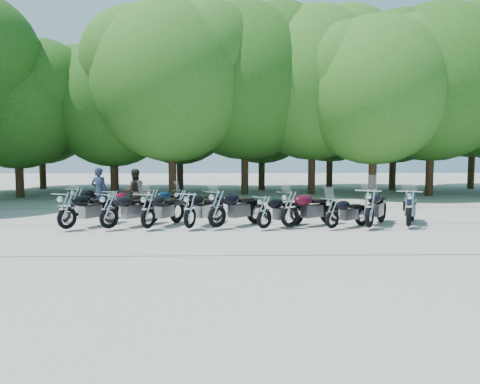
{
  "coord_description": "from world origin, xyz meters",
  "views": [
    {
      "loc": [
        -0.3,
        -12.71,
        2.3
      ],
      "look_at": [
        0.0,
        1.5,
        1.1
      ],
      "focal_mm": 32.0,
      "sensor_mm": 36.0,
      "label": 1
    }
  ],
  "objects_px": {
    "motorcycle_8": "(370,207)",
    "motorcycle_9": "(409,207)",
    "motorcycle_1": "(109,209)",
    "motorcycle_5": "(264,211)",
    "motorcycle_12": "(153,201)",
    "motorcycle_4": "(217,208)",
    "rider_1": "(135,192)",
    "motorcycle_2": "(148,209)",
    "motorcycle_7": "(332,212)",
    "motorcycle_0": "(67,209)",
    "motorcycle_13": "(181,202)",
    "rider_0": "(99,191)",
    "motorcycle_10": "(77,201)",
    "motorcycle_6": "(290,208)",
    "motorcycle_3": "(190,209)",
    "motorcycle_11": "(113,203)"
  },
  "relations": [
    {
      "from": "rider_1",
      "to": "motorcycle_1",
      "type": "bearing_deg",
      "value": 68.96
    },
    {
      "from": "motorcycle_1",
      "to": "motorcycle_7",
      "type": "bearing_deg",
      "value": -142.83
    },
    {
      "from": "motorcycle_12",
      "to": "motorcycle_4",
      "type": "bearing_deg",
      "value": 174.68
    },
    {
      "from": "motorcycle_0",
      "to": "motorcycle_3",
      "type": "relative_size",
      "value": 1.02
    },
    {
      "from": "motorcycle_3",
      "to": "motorcycle_7",
      "type": "xyz_separation_m",
      "value": [
        4.41,
        -0.06,
        -0.09
      ]
    },
    {
      "from": "motorcycle_2",
      "to": "rider_0",
      "type": "xyz_separation_m",
      "value": [
        -2.59,
        3.67,
        0.27
      ]
    },
    {
      "from": "motorcycle_12",
      "to": "rider_1",
      "type": "xyz_separation_m",
      "value": [
        -0.88,
        0.86,
        0.29
      ]
    },
    {
      "from": "motorcycle_7",
      "to": "rider_1",
      "type": "xyz_separation_m",
      "value": [
        -6.94,
        3.77,
        0.33
      ]
    },
    {
      "from": "motorcycle_8",
      "to": "motorcycle_9",
      "type": "height_order",
      "value": "motorcycle_8"
    },
    {
      "from": "motorcycle_4",
      "to": "motorcycle_1",
      "type": "bearing_deg",
      "value": 47.74
    },
    {
      "from": "motorcycle_0",
      "to": "motorcycle_9",
      "type": "xyz_separation_m",
      "value": [
        10.64,
        0.19,
        0.03
      ]
    },
    {
      "from": "rider_1",
      "to": "motorcycle_10",
      "type": "bearing_deg",
      "value": 2.08
    },
    {
      "from": "motorcycle_10",
      "to": "rider_0",
      "type": "distance_m",
      "value": 1.03
    },
    {
      "from": "motorcycle_0",
      "to": "motorcycle_6",
      "type": "bearing_deg",
      "value": -148.58
    },
    {
      "from": "motorcycle_5",
      "to": "motorcycle_9",
      "type": "distance_m",
      "value": 4.6
    },
    {
      "from": "rider_0",
      "to": "motorcycle_9",
      "type": "bearing_deg",
      "value": 174.99
    },
    {
      "from": "motorcycle_10",
      "to": "rider_0",
      "type": "height_order",
      "value": "rider_0"
    },
    {
      "from": "motorcycle_2",
      "to": "motorcycle_12",
      "type": "bearing_deg",
      "value": -58.54
    },
    {
      "from": "motorcycle_12",
      "to": "rider_1",
      "type": "distance_m",
      "value": 1.26
    },
    {
      "from": "motorcycle_1",
      "to": "motorcycle_12",
      "type": "distance_m",
      "value": 2.97
    },
    {
      "from": "motorcycle_13",
      "to": "rider_1",
      "type": "height_order",
      "value": "rider_1"
    },
    {
      "from": "motorcycle_1",
      "to": "motorcycle_5",
      "type": "relative_size",
      "value": 1.09
    },
    {
      "from": "motorcycle_2",
      "to": "motorcycle_4",
      "type": "distance_m",
      "value": 2.13
    },
    {
      "from": "motorcycle_2",
      "to": "motorcycle_8",
      "type": "height_order",
      "value": "motorcycle_8"
    },
    {
      "from": "motorcycle_8",
      "to": "rider_0",
      "type": "distance_m",
      "value": 10.16
    },
    {
      "from": "motorcycle_3",
      "to": "motorcycle_6",
      "type": "height_order",
      "value": "motorcycle_6"
    },
    {
      "from": "motorcycle_1",
      "to": "rider_1",
      "type": "bearing_deg",
      "value": -51.71
    },
    {
      "from": "motorcycle_6",
      "to": "motorcycle_5",
      "type": "bearing_deg",
      "value": 73.86
    },
    {
      "from": "motorcycle_5",
      "to": "motorcycle_3",
      "type": "bearing_deg",
      "value": 46.63
    },
    {
      "from": "motorcycle_7",
      "to": "motorcycle_12",
      "type": "relative_size",
      "value": 0.94
    },
    {
      "from": "motorcycle_1",
      "to": "motorcycle_7",
      "type": "relative_size",
      "value": 1.16
    },
    {
      "from": "motorcycle_4",
      "to": "motorcycle_5",
      "type": "xyz_separation_m",
      "value": [
        1.46,
        -0.16,
        -0.09
      ]
    },
    {
      "from": "motorcycle_13",
      "to": "motorcycle_9",
      "type": "bearing_deg",
      "value": -141.6
    },
    {
      "from": "motorcycle_8",
      "to": "motorcycle_12",
      "type": "distance_m",
      "value": 7.78
    },
    {
      "from": "motorcycle_6",
      "to": "motorcycle_12",
      "type": "distance_m",
      "value": 5.46
    },
    {
      "from": "motorcycle_10",
      "to": "motorcycle_12",
      "type": "relative_size",
      "value": 1.05
    },
    {
      "from": "motorcycle_6",
      "to": "motorcycle_8",
      "type": "bearing_deg",
      "value": -126.93
    },
    {
      "from": "motorcycle_1",
      "to": "motorcycle_8",
      "type": "xyz_separation_m",
      "value": [
        8.06,
        -0.05,
        0.06
      ]
    },
    {
      "from": "motorcycle_5",
      "to": "motorcycle_9",
      "type": "bearing_deg",
      "value": -129.33
    },
    {
      "from": "motorcycle_8",
      "to": "motorcycle_7",
      "type": "bearing_deg",
      "value": 31.22
    },
    {
      "from": "motorcycle_0",
      "to": "motorcycle_9",
      "type": "distance_m",
      "value": 10.64
    },
    {
      "from": "motorcycle_7",
      "to": "rider_0",
      "type": "distance_m",
      "value": 9.1
    },
    {
      "from": "motorcycle_7",
      "to": "motorcycle_0",
      "type": "bearing_deg",
      "value": 54.69
    },
    {
      "from": "motorcycle_11",
      "to": "motorcycle_1",
      "type": "bearing_deg",
      "value": 126.52
    },
    {
      "from": "motorcycle_10",
      "to": "rider_0",
      "type": "xyz_separation_m",
      "value": [
        0.58,
        0.8,
        0.29
      ]
    },
    {
      "from": "motorcycle_9",
      "to": "motorcycle_1",
      "type": "bearing_deg",
      "value": 26.58
    },
    {
      "from": "motorcycle_1",
      "to": "motorcycle_6",
      "type": "distance_m",
      "value": 5.6
    },
    {
      "from": "motorcycle_3",
      "to": "motorcycle_8",
      "type": "xyz_separation_m",
      "value": [
        5.58,
        -0.04,
        0.06
      ]
    },
    {
      "from": "motorcycle_0",
      "to": "motorcycle_2",
      "type": "distance_m",
      "value": 2.46
    },
    {
      "from": "motorcycle_2",
      "to": "motorcycle_8",
      "type": "distance_m",
      "value": 6.87
    }
  ]
}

